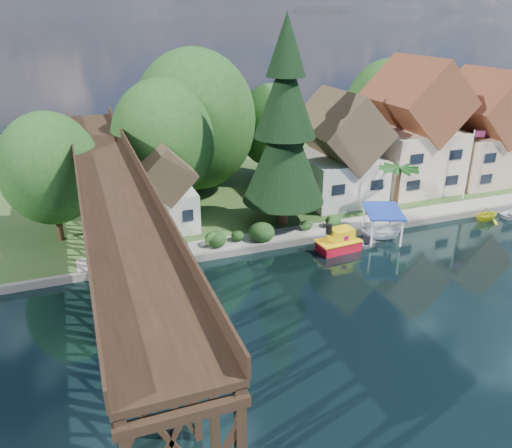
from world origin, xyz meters
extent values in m
plane|color=black|center=(0.00, 0.00, 0.00)|extent=(140.00, 140.00, 0.00)
cube|color=#2A4C1E|center=(0.00, 34.00, 0.25)|extent=(140.00, 52.00, 0.50)
cube|color=slate|center=(4.00, 8.00, 0.31)|extent=(60.00, 0.40, 0.62)
cube|color=gray|center=(6.00, 9.30, 0.53)|extent=(50.00, 2.60, 0.06)
cube|color=black|center=(-16.00, -12.80, 4.00)|extent=(4.00, 0.36, 8.00)
cube|color=black|center=(-16.00, -9.60, 4.00)|extent=(4.00, 0.36, 8.00)
cube|color=black|center=(-16.00, -6.40, 4.00)|extent=(4.00, 0.36, 8.00)
cube|color=black|center=(-16.00, -3.20, 4.00)|extent=(4.00, 0.36, 8.00)
cube|color=black|center=(-16.00, 0.00, 4.00)|extent=(4.00, 0.36, 8.00)
cube|color=black|center=(-16.00, 3.20, 4.00)|extent=(4.00, 0.36, 8.00)
cube|color=black|center=(-16.00, 6.40, 4.00)|extent=(4.00, 0.36, 8.00)
cube|color=black|center=(-16.00, 9.60, 4.00)|extent=(4.00, 0.36, 8.00)
cube|color=black|center=(-16.00, 12.80, 4.00)|extent=(4.00, 0.36, 8.00)
cube|color=black|center=(-16.00, 16.00, 4.00)|extent=(4.00, 0.36, 8.00)
cube|color=black|center=(-16.00, 19.20, 4.00)|extent=(4.00, 0.36, 8.00)
cube|color=black|center=(-16.00, 22.40, 4.00)|extent=(4.00, 0.36, 8.00)
cube|color=black|center=(-16.00, 25.60, 4.00)|extent=(4.00, 0.36, 8.00)
cube|color=black|center=(-17.75, 6.00, 8.05)|extent=(0.35, 44.00, 0.35)
cube|color=black|center=(-14.25, 6.00, 8.05)|extent=(0.35, 44.00, 0.35)
cube|color=black|center=(-16.00, 6.00, 8.35)|extent=(4.00, 44.00, 0.30)
cube|color=black|center=(-18.00, 6.00, 8.90)|extent=(0.12, 44.00, 0.80)
cube|color=black|center=(-14.00, 6.00, 8.90)|extent=(0.12, 44.00, 0.80)
cube|color=silver|center=(7.00, 16.00, 2.75)|extent=(7.50, 8.00, 4.50)
cube|color=#493827|center=(7.00, 16.00, 7.70)|extent=(7.64, 8.64, 7.64)
cube|color=black|center=(4.90, 11.96, 2.98)|extent=(1.35, 0.08, 1.00)
cube|color=black|center=(9.10, 11.96, 2.98)|extent=(1.35, 0.08, 1.00)
cube|color=beige|center=(16.00, 16.50, 3.75)|extent=(8.50, 8.50, 6.50)
cube|color=brown|center=(16.00, 16.50, 10.06)|extent=(8.65, 9.18, 8.65)
cube|color=black|center=(13.62, 12.21, 4.08)|extent=(1.53, 0.08, 1.00)
cube|color=black|center=(18.38, 12.21, 4.08)|extent=(1.53, 0.08, 1.00)
cube|color=#CEAE94|center=(25.00, 16.00, 3.25)|extent=(8.00, 8.00, 5.50)
cube|color=brown|center=(25.00, 16.00, 8.88)|extent=(8.15, 8.64, 8.15)
cube|color=black|center=(22.76, 11.96, 3.53)|extent=(1.44, 0.08, 1.00)
cube|color=silver|center=(-11.00, 14.50, 2.25)|extent=(5.00, 5.00, 3.50)
cube|color=#493827|center=(-11.00, 14.50, 5.80)|extent=(5.09, 5.40, 5.09)
cube|color=black|center=(-12.40, 11.96, 2.43)|extent=(0.90, 0.08, 1.00)
cube|color=black|center=(-9.60, 11.96, 2.43)|extent=(0.90, 0.08, 1.00)
cylinder|color=#382314|center=(-10.00, 19.00, 2.75)|extent=(0.50, 0.50, 4.50)
ellipsoid|color=#1B4619|center=(-10.00, 19.00, 7.50)|extent=(4.40, 4.40, 5.06)
cylinder|color=#382314|center=(-6.00, 23.00, 2.98)|extent=(0.50, 0.50, 4.95)
ellipsoid|color=#1B4619|center=(-6.00, 23.00, 8.20)|extent=(5.00, 5.00, 5.75)
cylinder|color=#382314|center=(3.00, 24.00, 2.52)|extent=(0.50, 0.50, 4.05)
ellipsoid|color=#1B4619|center=(3.00, 24.00, 6.80)|extent=(4.00, 4.00, 4.60)
cylinder|color=#382314|center=(18.00, 24.00, 2.75)|extent=(0.50, 0.50, 4.50)
ellipsoid|color=#1B4619|center=(18.00, 24.00, 7.50)|extent=(4.60, 4.60, 5.29)
cylinder|color=#382314|center=(26.00, 20.00, 2.30)|extent=(0.50, 0.50, 3.60)
ellipsoid|color=#1B4619|center=(26.00, 20.00, 6.10)|extent=(3.80, 3.80, 4.37)
cylinder|color=#382314|center=(-20.00, 15.00, 2.52)|extent=(0.50, 0.50, 4.05)
ellipsoid|color=#1B4619|center=(-20.00, 15.00, 6.80)|extent=(4.00, 4.00, 4.60)
ellipsoid|color=#1D4117|center=(-8.00, 9.20, 1.27)|extent=(1.98, 1.98, 1.53)
ellipsoid|color=#1D4117|center=(-6.00, 9.50, 1.09)|extent=(1.54, 1.54, 1.19)
ellipsoid|color=#1D4117|center=(-4.00, 9.00, 1.35)|extent=(2.20, 2.20, 1.70)
ellipsoid|color=#1D4117|center=(-11.00, 9.40, 1.18)|extent=(1.76, 1.76, 1.36)
ellipsoid|color=#1D4117|center=(0.50, 9.60, 1.09)|extent=(1.54, 1.54, 1.19)
ellipsoid|color=#1D4117|center=(3.00, 9.30, 1.18)|extent=(1.76, 1.76, 1.36)
cylinder|color=#382314|center=(-0.86, 11.81, 2.16)|extent=(1.00, 1.00, 3.33)
cone|color=black|center=(-0.86, 11.81, 7.15)|extent=(7.32, 7.32, 8.87)
cone|color=black|center=(-0.86, 11.81, 12.15)|extent=(5.32, 5.32, 7.21)
cone|color=black|center=(-0.86, 11.81, 16.03)|extent=(3.33, 3.33, 4.99)
cylinder|color=#382314|center=(10.06, 10.05, 2.67)|extent=(0.43, 0.43, 4.34)
ellipsoid|color=#21541C|center=(10.06, 10.05, 5.04)|extent=(4.32, 4.32, 0.99)
cylinder|color=white|center=(19.23, 11.14, 4.12)|extent=(0.10, 0.10, 7.25)
cube|color=red|center=(19.76, 10.93, 7.34)|extent=(0.98, 0.41, 0.62)
cube|color=red|center=(1.65, 5.83, 0.40)|extent=(3.57, 2.09, 0.92)
cube|color=yellow|center=(1.65, 5.83, 0.90)|extent=(3.70, 2.21, 0.11)
cube|color=yellow|center=(1.87, 5.85, 1.38)|extent=(1.94, 1.51, 1.15)
cylinder|color=black|center=(0.61, 5.75, 2.13)|extent=(0.51, 0.51, 0.80)
cylinder|color=#920B41|center=(1.93, 5.14, 1.38)|extent=(0.42, 0.12, 0.41)
cylinder|color=#920B41|center=(1.82, 6.56, 1.38)|extent=(0.42, 0.12, 0.41)
cylinder|color=#920B41|center=(2.79, 5.91, 1.38)|extent=(0.12, 0.42, 0.41)
imported|color=white|center=(3.38, 6.11, 0.43)|extent=(5.06, 4.48, 0.87)
imported|color=white|center=(6.17, 6.40, 0.68)|extent=(3.76, 2.52, 1.36)
cube|color=#1B38B1|center=(6.17, 6.40, 2.72)|extent=(4.39, 5.15, 0.16)
cylinder|color=white|center=(6.61, 4.18, 1.50)|extent=(0.16, 0.16, 2.45)
cylinder|color=white|center=(8.02, 7.72, 1.50)|extent=(0.16, 0.16, 2.45)
cylinder|color=white|center=(4.33, 5.08, 1.50)|extent=(0.16, 0.16, 2.45)
cylinder|color=white|center=(5.74, 8.63, 1.50)|extent=(0.16, 0.16, 2.45)
imported|color=#CDCB16|center=(18.14, 6.65, 0.74)|extent=(2.92, 2.55, 1.49)
camera|label=1|loc=(-17.87, -26.99, 18.44)|focal=35.00mm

